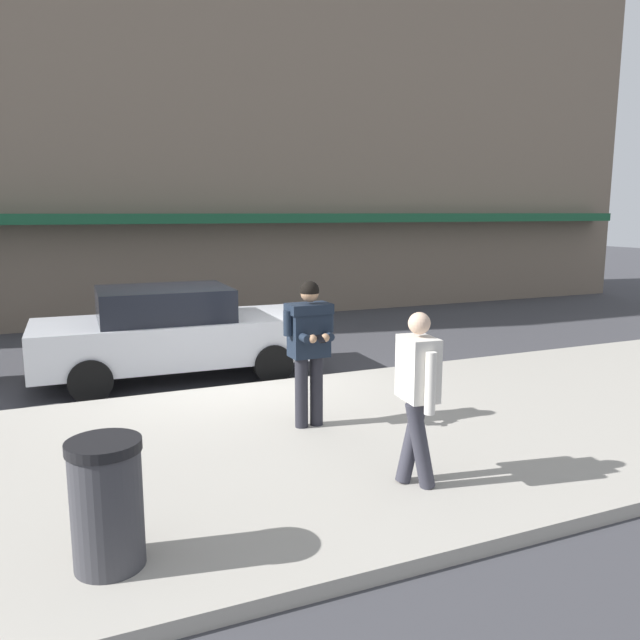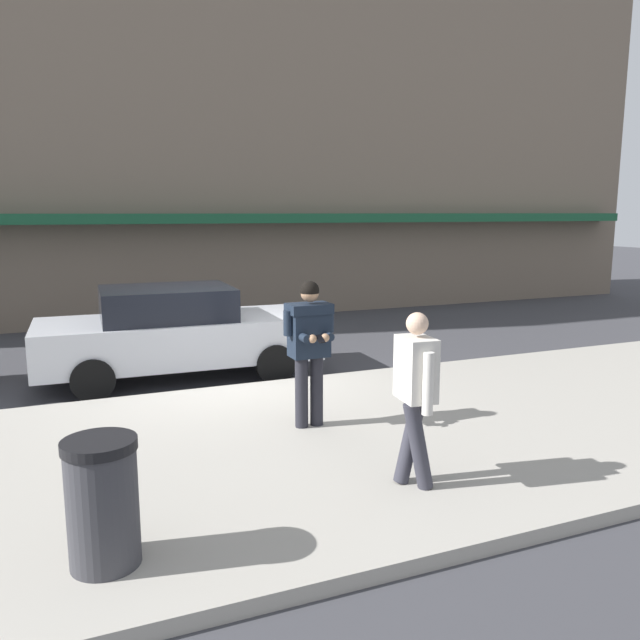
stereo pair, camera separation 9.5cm
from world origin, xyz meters
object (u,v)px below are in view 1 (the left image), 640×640
at_px(man_texting_on_phone, 309,338).
at_px(trash_bin, 107,503).
at_px(parked_sedan_mid, 174,332).
at_px(pedestrian_in_light_coat, 417,388).

bearing_deg(man_texting_on_phone, trash_bin, -138.29).
distance_m(parked_sedan_mid, pedestrian_in_light_coat, 5.56).
height_order(man_texting_on_phone, trash_bin, man_texting_on_phone).
relative_size(parked_sedan_mid, pedestrian_in_light_coat, 2.67).
bearing_deg(pedestrian_in_light_coat, man_texting_on_phone, 98.75).
height_order(parked_sedan_mid, man_texting_on_phone, man_texting_on_phone).
bearing_deg(man_texting_on_phone, pedestrian_in_light_coat, -81.25).
distance_m(parked_sedan_mid, trash_bin, 5.90).
relative_size(pedestrian_in_light_coat, trash_bin, 1.74).
relative_size(man_texting_on_phone, trash_bin, 1.84).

